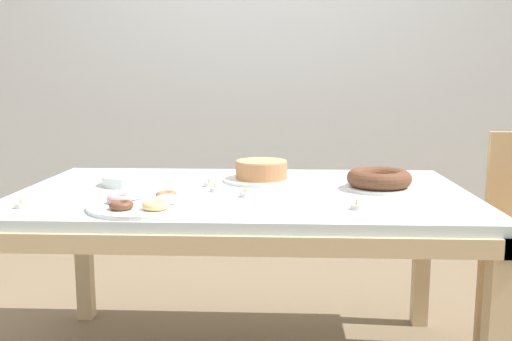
{
  "coord_description": "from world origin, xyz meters",
  "views": [
    {
      "loc": [
        0.15,
        -2.13,
        1.15
      ],
      "look_at": [
        0.04,
        0.1,
        0.79
      ],
      "focal_mm": 40.0,
      "sensor_mm": 36.0,
      "label": 1
    }
  ],
  "objects_px": {
    "pastry_platter": "(144,204)",
    "cake_chocolate_round": "(261,172)",
    "tealight_right_edge": "(215,189)",
    "tealight_near_cakes": "(209,184)",
    "cake_golden_bundt": "(379,180)",
    "tealight_left_edge": "(21,205)",
    "tealight_near_front": "(356,206)",
    "tealight_centre": "(245,194)",
    "plate_stack": "(129,180)"
  },
  "relations": [
    {
      "from": "plate_stack",
      "to": "tealight_right_edge",
      "type": "xyz_separation_m",
      "value": [
        0.36,
        -0.12,
        -0.01
      ]
    },
    {
      "from": "tealight_near_cakes",
      "to": "tealight_near_front",
      "type": "relative_size",
      "value": 1.0
    },
    {
      "from": "tealight_left_edge",
      "to": "tealight_near_front",
      "type": "bearing_deg",
      "value": 1.54
    },
    {
      "from": "plate_stack",
      "to": "tealight_near_front",
      "type": "bearing_deg",
      "value": -24.93
    },
    {
      "from": "plate_stack",
      "to": "tealight_near_front",
      "type": "xyz_separation_m",
      "value": [
        0.86,
        -0.4,
        -0.01
      ]
    },
    {
      "from": "cake_chocolate_round",
      "to": "tealight_right_edge",
      "type": "xyz_separation_m",
      "value": [
        -0.17,
        -0.23,
        -0.03
      ]
    },
    {
      "from": "cake_golden_bundt",
      "to": "tealight_left_edge",
      "type": "relative_size",
      "value": 6.55
    },
    {
      "from": "tealight_left_edge",
      "to": "tealight_right_edge",
      "type": "xyz_separation_m",
      "value": [
        0.6,
        0.3,
        0.0
      ]
    },
    {
      "from": "tealight_left_edge",
      "to": "tealight_near_front",
      "type": "distance_m",
      "value": 1.1
    },
    {
      "from": "pastry_platter",
      "to": "tealight_left_edge",
      "type": "distance_m",
      "value": 0.4
    },
    {
      "from": "cake_golden_bundt",
      "to": "tealight_near_cakes",
      "type": "relative_size",
      "value": 6.55
    },
    {
      "from": "cake_chocolate_round",
      "to": "tealight_near_front",
      "type": "xyz_separation_m",
      "value": [
        0.33,
        -0.5,
        -0.03
      ]
    },
    {
      "from": "pastry_platter",
      "to": "tealight_near_cakes",
      "type": "relative_size",
      "value": 9.1
    },
    {
      "from": "tealight_near_cakes",
      "to": "cake_golden_bundt",
      "type": "bearing_deg",
      "value": -2.62
    },
    {
      "from": "cake_golden_bundt",
      "to": "cake_chocolate_round",
      "type": "bearing_deg",
      "value": 161.06
    },
    {
      "from": "plate_stack",
      "to": "tealight_left_edge",
      "type": "xyz_separation_m",
      "value": [
        -0.24,
        -0.43,
        -0.01
      ]
    },
    {
      "from": "pastry_platter",
      "to": "tealight_near_front",
      "type": "xyz_separation_m",
      "value": [
        0.7,
        0.01,
        -0.0
      ]
    },
    {
      "from": "tealight_near_cakes",
      "to": "tealight_right_edge",
      "type": "bearing_deg",
      "value": -70.51
    },
    {
      "from": "cake_golden_bundt",
      "to": "pastry_platter",
      "type": "relative_size",
      "value": 0.72
    },
    {
      "from": "pastry_platter",
      "to": "tealight_centre",
      "type": "distance_m",
      "value": 0.38
    },
    {
      "from": "tealight_left_edge",
      "to": "tealight_near_front",
      "type": "relative_size",
      "value": 1.0
    },
    {
      "from": "tealight_left_edge",
      "to": "tealight_near_cakes",
      "type": "bearing_deg",
      "value": 35.6
    },
    {
      "from": "tealight_left_edge",
      "to": "plate_stack",
      "type": "bearing_deg",
      "value": 60.35
    },
    {
      "from": "cake_chocolate_round",
      "to": "tealight_near_front",
      "type": "distance_m",
      "value": 0.6
    },
    {
      "from": "cake_chocolate_round",
      "to": "tealight_right_edge",
      "type": "distance_m",
      "value": 0.29
    },
    {
      "from": "tealight_centre",
      "to": "tealight_left_edge",
      "type": "bearing_deg",
      "value": -163.51
    },
    {
      "from": "cake_chocolate_round",
      "to": "tealight_centre",
      "type": "distance_m",
      "value": 0.32
    },
    {
      "from": "cake_golden_bundt",
      "to": "tealight_left_edge",
      "type": "xyz_separation_m",
      "value": [
        -1.23,
        -0.38,
        -0.03
      ]
    },
    {
      "from": "tealight_left_edge",
      "to": "tealight_centre",
      "type": "bearing_deg",
      "value": 16.49
    },
    {
      "from": "cake_golden_bundt",
      "to": "tealight_near_front",
      "type": "relative_size",
      "value": 6.55
    },
    {
      "from": "pastry_platter",
      "to": "tealight_right_edge",
      "type": "distance_m",
      "value": 0.35
    },
    {
      "from": "pastry_platter",
      "to": "tealight_centre",
      "type": "relative_size",
      "value": 9.1
    },
    {
      "from": "tealight_centre",
      "to": "tealight_near_front",
      "type": "relative_size",
      "value": 1.0
    },
    {
      "from": "tealight_centre",
      "to": "tealight_near_cakes",
      "type": "relative_size",
      "value": 1.0
    },
    {
      "from": "tealight_near_cakes",
      "to": "tealight_left_edge",
      "type": "relative_size",
      "value": 1.0
    },
    {
      "from": "pastry_platter",
      "to": "tealight_left_edge",
      "type": "bearing_deg",
      "value": -177.64
    },
    {
      "from": "pastry_platter",
      "to": "tealight_right_edge",
      "type": "bearing_deg",
      "value": 54.98
    },
    {
      "from": "cake_golden_bundt",
      "to": "plate_stack",
      "type": "xyz_separation_m",
      "value": [
        -0.98,
        0.05,
        -0.02
      ]
    },
    {
      "from": "tealight_left_edge",
      "to": "tealight_right_edge",
      "type": "bearing_deg",
      "value": 26.68
    },
    {
      "from": "cake_golden_bundt",
      "to": "pastry_platter",
      "type": "distance_m",
      "value": 0.9
    },
    {
      "from": "cake_chocolate_round",
      "to": "tealight_centre",
      "type": "bearing_deg",
      "value": -98.32
    },
    {
      "from": "pastry_platter",
      "to": "plate_stack",
      "type": "xyz_separation_m",
      "value": [
        -0.16,
        0.41,
        0.01
      ]
    },
    {
      "from": "cake_golden_bundt",
      "to": "tealight_left_edge",
      "type": "bearing_deg",
      "value": -162.96
    },
    {
      "from": "tealight_near_cakes",
      "to": "tealight_right_edge",
      "type": "height_order",
      "value": "same"
    },
    {
      "from": "cake_golden_bundt",
      "to": "plate_stack",
      "type": "bearing_deg",
      "value": 177.04
    },
    {
      "from": "pastry_platter",
      "to": "cake_chocolate_round",
      "type": "bearing_deg",
      "value": 54.54
    },
    {
      "from": "plate_stack",
      "to": "tealight_left_edge",
      "type": "bearing_deg",
      "value": -119.65
    },
    {
      "from": "tealight_right_edge",
      "to": "tealight_near_front",
      "type": "bearing_deg",
      "value": -28.99
    },
    {
      "from": "cake_golden_bundt",
      "to": "pastry_platter",
      "type": "bearing_deg",
      "value": -156.44
    },
    {
      "from": "cake_chocolate_round",
      "to": "tealight_near_cakes",
      "type": "bearing_deg",
      "value": -148.07
    }
  ]
}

